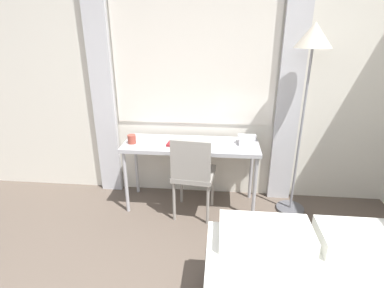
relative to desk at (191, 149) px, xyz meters
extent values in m
cube|color=silver|center=(-0.11, 0.33, 0.69)|extent=(5.50, 0.05, 2.70)
cube|color=white|center=(0.00, 0.29, 0.94)|extent=(1.69, 0.01, 1.50)
cube|color=silver|center=(-0.98, 0.25, 0.64)|extent=(0.24, 0.06, 2.60)
cube|color=silver|center=(0.98, 0.25, 0.64)|extent=(0.24, 0.06, 2.60)
cube|color=#B2B2B7|center=(0.00, 0.00, 0.04)|extent=(1.39, 0.48, 0.04)
cylinder|color=#B2B2B7|center=(-0.65, -0.20, -0.32)|extent=(0.04, 0.04, 0.68)
cylinder|color=#B2B2B7|center=(0.65, -0.20, -0.32)|extent=(0.04, 0.04, 0.68)
cylinder|color=#B2B2B7|center=(-0.65, 0.20, -0.32)|extent=(0.04, 0.04, 0.68)
cylinder|color=#B2B2B7|center=(0.65, 0.20, -0.32)|extent=(0.04, 0.04, 0.68)
cube|color=gray|center=(0.05, -0.15, -0.21)|extent=(0.44, 0.44, 0.05)
cube|color=gray|center=(0.03, -0.33, 0.02)|extent=(0.38, 0.07, 0.40)
cylinder|color=gray|center=(-0.14, -0.31, -0.45)|extent=(0.03, 0.03, 0.43)
cylinder|color=gray|center=(0.20, -0.34, -0.45)|extent=(0.03, 0.03, 0.43)
cylinder|color=gray|center=(-0.11, 0.03, -0.45)|extent=(0.03, 0.03, 0.43)
cylinder|color=gray|center=(0.23, 0.00, -0.45)|extent=(0.03, 0.03, 0.43)
cube|color=silver|center=(0.61, -1.21, -0.08)|extent=(0.59, 0.32, 0.12)
cube|color=silver|center=(1.24, -1.21, -0.08)|extent=(0.59, 0.32, 0.12)
cylinder|color=#4C4C51|center=(1.07, -0.01, -0.65)|extent=(0.29, 0.29, 0.03)
cylinder|color=gray|center=(1.07, -0.01, 0.19)|extent=(0.02, 0.02, 1.64)
cone|color=beige|center=(1.07, -0.01, 1.11)|extent=(0.33, 0.33, 0.21)
cube|color=silver|center=(0.57, 0.04, 0.10)|extent=(0.16, 0.16, 0.07)
cube|color=silver|center=(0.57, 0.04, 0.15)|extent=(0.18, 0.05, 0.02)
cube|color=maroon|center=(-0.09, -0.05, 0.07)|extent=(0.31, 0.21, 0.02)
cube|color=white|center=(-0.09, -0.05, 0.08)|extent=(0.29, 0.20, 0.01)
cylinder|color=#993F33|center=(-0.60, -0.06, 0.11)|extent=(0.08, 0.08, 0.09)
camera|label=1|loc=(0.29, -2.85, 1.18)|focal=28.00mm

